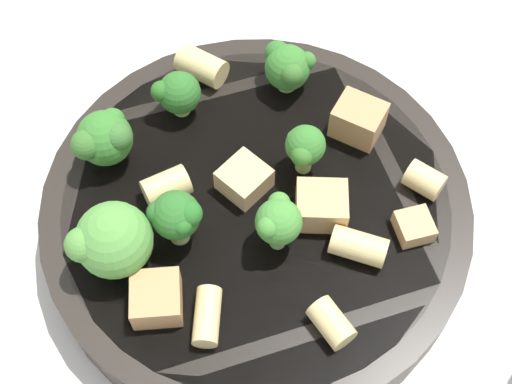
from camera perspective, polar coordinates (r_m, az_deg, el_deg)
The scene contains 20 objects.
ground_plane at distance 0.43m, azimuth 0.00°, elevation -2.95°, with size 2.00×2.00×0.00m, color beige.
pasta_bowl at distance 0.41m, azimuth 0.00°, elevation -1.68°, with size 0.24×0.24×0.03m.
broccoli_floret_0 at distance 0.43m, azimuth 2.54°, elevation 9.98°, with size 0.03×0.03×0.03m.
broccoli_floret_1 at distance 0.39m, azimuth 3.89°, elevation 3.59°, with size 0.03×0.02×0.03m.
broccoli_floret_2 at distance 0.36m, azimuth 1.72°, elevation -2.40°, with size 0.03×0.02×0.04m.
broccoli_floret_3 at distance 0.37m, azimuth -6.40°, elevation -1.95°, with size 0.03×0.03×0.04m.
broccoli_floret_4 at distance 0.37m, azimuth -11.58°, elevation -3.90°, with size 0.04×0.04×0.04m.
broccoli_floret_5 at distance 0.42m, azimuth -6.34°, elevation 7.87°, with size 0.03×0.03×0.03m.
broccoli_floret_6 at distance 0.40m, azimuth -12.03°, elevation 4.26°, with size 0.03×0.03×0.04m.
rigatoni_0 at distance 0.41m, azimuth 13.32°, elevation 0.94°, with size 0.02×0.02×0.02m, color #E0C67F.
rigatoni_1 at distance 0.39m, azimuth -7.20°, elevation 0.30°, with size 0.02×0.02×0.02m, color #E0C67F.
rigatoni_2 at distance 0.36m, azimuth -3.93°, elevation -9.90°, with size 0.01×0.01×0.03m, color #E0C67F.
rigatoni_3 at distance 0.44m, azimuth -4.38°, elevation 10.01°, with size 0.02×0.02×0.03m, color #E0C67F.
rigatoni_4 at distance 0.36m, azimuth 6.06°, elevation -10.38°, with size 0.01×0.01×0.02m, color #E0C67F.
rigatoni_5 at distance 0.38m, azimuth 8.20°, elevation -4.31°, with size 0.02×0.02×0.03m, color #E0C67F.
chicken_chunk_0 at distance 0.40m, azimuth -0.95°, elevation 1.03°, with size 0.02×0.02×0.02m, color tan.
chicken_chunk_1 at distance 0.37m, azimuth -7.98°, elevation -8.43°, with size 0.03×0.03×0.02m, color tan.
chicken_chunk_2 at distance 0.42m, azimuth 8.18°, elevation 5.74°, with size 0.03×0.02×0.02m, color tan.
chicken_chunk_3 at distance 0.39m, azimuth 12.53°, elevation -2.71°, with size 0.02×0.02×0.01m, color tan.
chicken_chunk_4 at distance 0.39m, azimuth 5.26°, elevation -1.10°, with size 0.03×0.02×0.02m, color tan.
Camera 1 is at (-0.20, -0.02, 0.38)m, focal length 50.00 mm.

